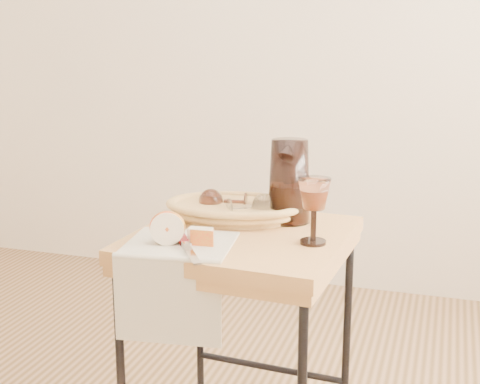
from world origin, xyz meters
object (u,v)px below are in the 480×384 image
(table_knife, at_px, (187,246))
(wine_goblet, at_px, (314,211))
(goblet_lying_b, at_px, (250,207))
(apple_half, at_px, (167,227))
(side_table, at_px, (242,351))
(tea_towel, at_px, (180,244))
(bread_basket, at_px, (234,211))
(goblet_lying_a, at_px, (226,201))
(pitcher, at_px, (289,181))

(table_knife, bearing_deg, wine_goblet, 86.73)
(goblet_lying_b, bearing_deg, wine_goblet, -64.40)
(wine_goblet, relative_size, apple_half, 1.91)
(goblet_lying_b, distance_m, apple_half, 0.30)
(side_table, height_order, tea_towel, tea_towel)
(side_table, xyz_separation_m, bread_basket, (-0.06, 0.12, 0.39))
(side_table, height_order, goblet_lying_a, goblet_lying_a)
(bread_basket, distance_m, table_knife, 0.32)
(wine_goblet, bearing_deg, apple_half, -160.56)
(bread_basket, height_order, goblet_lying_b, goblet_lying_b)
(goblet_lying_a, xyz_separation_m, apple_half, (-0.06, -0.30, 0.00))
(table_knife, bearing_deg, apple_half, -151.41)
(apple_half, height_order, table_knife, apple_half)
(goblet_lying_b, height_order, apple_half, apple_half)
(goblet_lying_a, distance_m, goblet_lying_b, 0.09)
(goblet_lying_a, relative_size, wine_goblet, 0.67)
(side_table, relative_size, bread_basket, 1.99)
(goblet_lying_a, bearing_deg, wine_goblet, 139.97)
(tea_towel, xyz_separation_m, bread_basket, (0.06, 0.28, 0.02))
(pitcher, relative_size, apple_half, 3.01)
(tea_towel, height_order, goblet_lying_b, goblet_lying_b)
(apple_half, bearing_deg, tea_towel, -2.57)
(bread_basket, distance_m, goblet_lying_a, 0.04)
(tea_towel, bearing_deg, wine_goblet, 12.31)
(side_table, bearing_deg, table_knife, -111.63)
(wine_goblet, bearing_deg, table_knife, -150.33)
(wine_goblet, height_order, table_knife, wine_goblet)
(goblet_lying_a, xyz_separation_m, wine_goblet, (0.30, -0.18, 0.04))
(goblet_lying_a, xyz_separation_m, table_knife, (0.01, -0.34, -0.03))
(side_table, bearing_deg, apple_half, -132.20)
(tea_towel, bearing_deg, side_table, 45.00)
(tea_towel, xyz_separation_m, pitcher, (0.22, 0.30, 0.12))
(wine_goblet, bearing_deg, tea_towel, -160.54)
(bread_basket, xyz_separation_m, goblet_lying_a, (-0.03, 0.02, 0.02))
(tea_towel, distance_m, pitcher, 0.39)
(tea_towel, bearing_deg, bread_basket, 70.57)
(apple_half, bearing_deg, wine_goblet, -2.32)
(pitcher, bearing_deg, side_table, -116.98)
(goblet_lying_a, height_order, apple_half, apple_half)
(goblet_lying_a, height_order, wine_goblet, wine_goblet)
(tea_towel, distance_m, goblet_lying_b, 0.28)
(side_table, height_order, wine_goblet, wine_goblet)
(bread_basket, height_order, pitcher, pitcher)
(tea_towel, relative_size, wine_goblet, 1.53)
(apple_half, bearing_deg, goblet_lying_b, 39.71)
(pitcher, relative_size, wine_goblet, 1.58)
(bread_basket, bearing_deg, goblet_lying_b, -29.71)
(goblet_lying_a, distance_m, wine_goblet, 0.35)
(tea_towel, height_order, apple_half, apple_half)
(tea_towel, xyz_separation_m, wine_goblet, (0.33, 0.12, 0.09))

